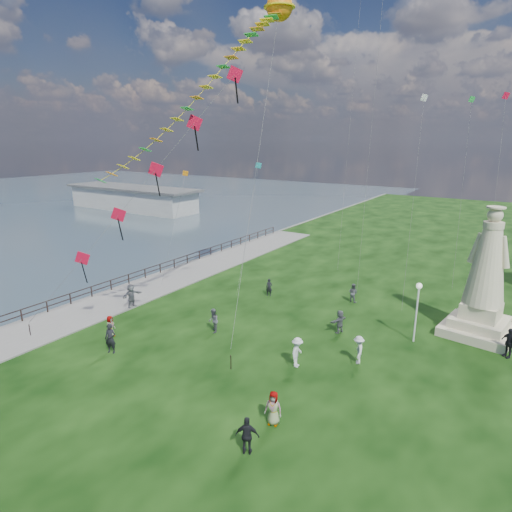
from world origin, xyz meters
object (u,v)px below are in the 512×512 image
Objects in this scene: person_9 at (509,343)px; person_10 at (110,326)px; person_6 at (269,287)px; person_11 at (340,322)px; person_7 at (353,293)px; person_8 at (358,350)px; person_5 at (131,297)px; pier_pavilion at (132,198)px; serpent_kite at (276,11)px; person_3 at (247,436)px; person_4 at (273,408)px; person_0 at (110,338)px; person_2 at (297,352)px; person_1 at (213,321)px; lamppost at (418,300)px; statue at (484,288)px.

person_10 is at bearing -110.66° from person_9.
person_11 reaches higher than person_6.
person_7 is 10.14m from person_8.
person_5 reaches higher than person_6.
pier_pavilion is 1.33× the size of serpent_kite.
person_3 is 2.29m from person_4.
person_9 is at bearing -79.59° from person_10.
person_2 is at bearing 3.85° from person_0.
person_0 is 1.12× the size of person_8.
person_2 is at bearing -72.34° from person_8.
person_1 is 8.76m from person_11.
person_1 is 8.19m from person_5.
pier_pavilion is 19.87× the size of person_10.
person_2 is 13.14m from person_9.
person_2 is at bearing -91.06° from person_10.
person_4 is 17.11m from person_6.
person_9 is at bearing 1.91° from serpent_kite.
person_1 is at bearing 74.14° from person_2.
person_0 is (-15.60, -11.97, -1.98)m from lamppost.
lamppost is at bearing -25.96° from pier_pavilion.
person_4 is 1.12× the size of person_6.
person_4 is 1.03× the size of person_11.
serpent_kite is (49.43, -29.07, 19.56)m from pier_pavilion.
person_3 is at bearing -176.10° from person_2.
person_5 is 1.27× the size of person_6.
person_0 is 24.31m from serpent_kite.
person_11 is 21.65m from serpent_kite.
person_0 is at bearing -42.67° from pier_pavilion.
serpent_kite reaches higher than person_11.
person_9 is at bearing -143.97° from person_3.
serpent_kite is at bearing -50.05° from person_5.
person_5 is 1.00× the size of person_9.
pier_pavilion is 18.34× the size of person_11.
statue is 16.25m from person_6.
person_6 is (-0.48, 8.23, -0.11)m from person_1.
statue is at bearing -22.06° from pier_pavilion.
pier_pavilion is 55.33m from person_6.
pier_pavilion is 59.99m from person_7.
person_9 reaches higher than person_7.
person_6 is at bearing -95.90° from person_11.
person_0 reaches higher than person_7.
person_5 is at bearing -149.72° from statue.
pier_pavilion is at bearing 52.25° from person_5.
person_6 is (-9.14, 16.79, -0.12)m from person_3.
person_10 is (2.78, -4.29, -0.20)m from person_5.
lamppost is (60.58, -29.50, 1.11)m from pier_pavilion.
person_7 is at bearing -3.14° from person_2.
person_3 reaches higher than person_8.
person_2 is 11.89m from person_6.
person_2 is 1.22× the size of person_6.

